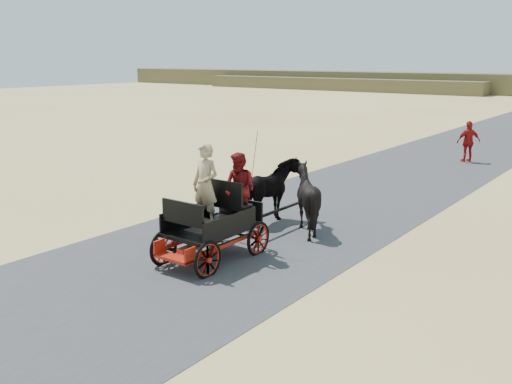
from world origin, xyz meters
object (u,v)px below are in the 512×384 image
Objects in this scene: horse_right at (307,198)px; pedestrian at (468,142)px; horse_left at (271,192)px; carriage at (212,243)px.

pedestrian is at bearing -91.24° from horse_right.
pedestrian is (1.37, 12.39, 0.02)m from horse_left.
horse_right is at bearing 45.66° from pedestrian.
horse_left is (-0.55, 3.00, 0.49)m from carriage.
horse_right is at bearing 79.61° from carriage.
horse_left is at bearing 100.39° from carriage.
pedestrian is (0.27, 12.39, 0.01)m from horse_right.
horse_left is at bearing 0.00° from horse_right.
horse_right is (0.55, 3.00, 0.49)m from carriage.
carriage is 3.09m from horse_left.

